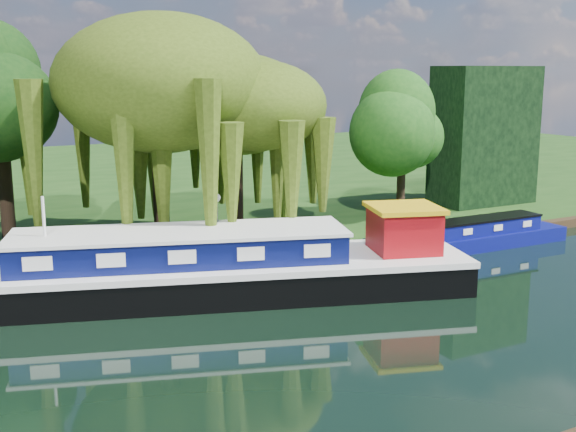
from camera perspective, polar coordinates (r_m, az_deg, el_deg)
ground at (r=22.64m, az=3.81°, el=-9.82°), size 120.00×120.00×0.00m
far_bank at (r=53.62m, az=-15.94°, el=2.44°), size 120.00×52.00×0.45m
dutch_barge at (r=26.85m, az=-5.81°, el=-4.15°), size 19.70×10.05×4.07m
narrowboat at (r=34.77m, az=14.38°, el=-1.65°), size 10.50×1.85×1.53m
willow_left at (r=32.25m, az=-10.30°, el=10.09°), size 8.15×8.15×9.77m
willow_right at (r=31.70m, az=-4.27°, el=7.51°), size 6.30×6.30×7.67m
tree_far_right at (r=39.36m, az=9.05°, el=6.74°), size 4.09×4.09×6.70m
conifer_hedge at (r=44.10m, az=15.23°, el=6.16°), size 6.00×3.00×8.00m
lamppost at (r=31.21m, az=-5.67°, el=0.71°), size 0.36×0.36×2.56m
mooring_posts at (r=29.26m, az=-5.81°, el=-2.97°), size 19.16×0.16×1.00m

